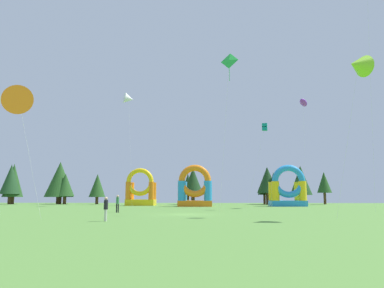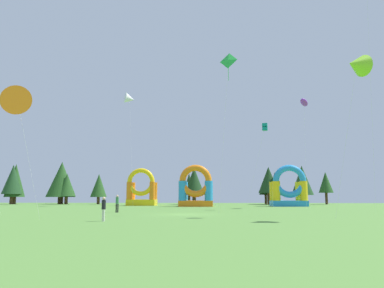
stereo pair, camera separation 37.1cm
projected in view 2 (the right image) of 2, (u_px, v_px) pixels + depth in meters
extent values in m
plane|color=#548438|center=(185.00, 214.00, 35.50)|extent=(120.00, 120.00, 0.00)
cone|color=white|center=(130.00, 99.00, 68.02)|extent=(2.64, 2.61, 2.15)
cylinder|color=silver|center=(131.00, 150.00, 64.75)|extent=(1.90, 3.75, 19.55)
pyramid|color=green|center=(228.00, 61.00, 36.40)|extent=(1.40, 0.98, 1.29)
cylinder|color=green|center=(228.00, 71.00, 36.34)|extent=(0.04, 0.04, 2.00)
cylinder|color=silver|center=(224.00, 138.00, 36.65)|extent=(1.07, 2.40, 14.98)
cube|color=#0C7F7A|center=(265.00, 129.00, 48.82)|extent=(0.79, 0.79, 0.42)
cube|color=#0C7F7A|center=(265.00, 125.00, 48.89)|extent=(0.79, 0.79, 0.42)
cylinder|color=silver|center=(256.00, 168.00, 48.44)|extent=(2.63, 0.55, 10.84)
cone|color=orange|center=(18.00, 103.00, 28.95)|extent=(2.88, 2.76, 2.33)
cylinder|color=silver|center=(29.00, 161.00, 28.61)|extent=(1.94, 0.72, 8.98)
cone|color=#8CD826|center=(356.00, 65.00, 27.97)|extent=(2.18, 2.22, 1.71)
cylinder|color=silver|center=(346.00, 143.00, 28.43)|extent=(1.41, 2.49, 11.64)
cylinder|color=silver|center=(371.00, 93.00, 38.16)|extent=(2.58, 7.79, 24.65)
ellipsoid|color=purple|center=(304.00, 102.00, 55.91)|extent=(2.11, 3.14, 1.23)
cylinder|color=silver|center=(305.00, 153.00, 53.60)|extent=(0.91, 2.50, 15.82)
cylinder|color=silver|center=(103.00, 215.00, 25.99)|extent=(0.17, 0.17, 0.82)
cylinder|color=silver|center=(104.00, 215.00, 25.87)|extent=(0.17, 0.17, 0.82)
cylinder|color=black|center=(104.00, 205.00, 26.04)|extent=(0.41, 0.41, 0.65)
sphere|color=#D8AD84|center=(104.00, 198.00, 26.10)|extent=(0.22, 0.22, 0.22)
cylinder|color=black|center=(116.00, 208.00, 39.65)|extent=(0.14, 0.14, 0.91)
cylinder|color=black|center=(118.00, 208.00, 39.65)|extent=(0.14, 0.14, 0.91)
cylinder|color=#33723F|center=(117.00, 201.00, 39.77)|extent=(0.34, 0.34, 0.72)
sphere|color=#D8AD84|center=(117.00, 196.00, 39.83)|extent=(0.25, 0.25, 0.25)
cube|color=yellow|center=(142.00, 202.00, 69.17)|extent=(5.33, 3.69, 1.13)
cylinder|color=orange|center=(129.00, 191.00, 68.29)|extent=(1.03, 1.03, 3.21)
cylinder|color=orange|center=(152.00, 191.00, 68.03)|extent=(1.03, 1.03, 3.21)
cylinder|color=orange|center=(132.00, 191.00, 70.91)|extent=(1.03, 1.03, 3.21)
cylinder|color=orange|center=(155.00, 191.00, 70.65)|extent=(1.03, 1.03, 3.21)
torus|color=yellow|center=(141.00, 182.00, 68.38)|extent=(5.12, 0.83, 5.12)
cube|color=#268CD8|center=(288.00, 203.00, 64.28)|extent=(5.92, 4.73, 0.97)
cylinder|color=yellow|center=(276.00, 191.00, 63.03)|extent=(1.33, 1.33, 3.30)
cylinder|color=yellow|center=(304.00, 191.00, 62.75)|extent=(1.33, 1.33, 3.30)
cylinder|color=yellow|center=(273.00, 191.00, 66.40)|extent=(1.33, 1.33, 3.30)
cylinder|color=yellow|center=(299.00, 191.00, 66.12)|extent=(1.33, 1.33, 3.30)
torus|color=#268CD8|center=(290.00, 181.00, 63.12)|extent=(5.66, 1.06, 5.66)
cube|color=orange|center=(196.00, 203.00, 63.58)|extent=(5.77, 4.78, 0.98)
cylinder|color=#268CD8|center=(182.00, 191.00, 62.31)|extent=(1.34, 1.34, 3.32)
cylinder|color=#268CD8|center=(209.00, 191.00, 62.04)|extent=(1.34, 1.34, 3.32)
cylinder|color=#268CD8|center=(184.00, 191.00, 65.71)|extent=(1.34, 1.34, 3.32)
cylinder|color=#268CD8|center=(209.00, 191.00, 65.44)|extent=(1.34, 1.34, 3.32)
torus|color=orange|center=(196.00, 181.00, 62.41)|extent=(5.50, 1.07, 5.50)
cylinder|color=#4C331E|center=(12.00, 199.00, 80.39)|extent=(0.78, 0.78, 2.19)
cone|color=#1E4221|center=(13.00, 179.00, 81.00)|extent=(4.34, 4.34, 6.47)
cylinder|color=#4C331E|center=(14.00, 201.00, 81.04)|extent=(0.78, 0.78, 1.56)
cone|color=#234C1E|center=(15.00, 180.00, 81.65)|extent=(4.34, 4.34, 7.27)
cylinder|color=#4C331E|center=(60.00, 201.00, 81.39)|extent=(1.14, 1.14, 1.55)
cone|color=#234C1E|center=(61.00, 179.00, 82.04)|extent=(6.33, 6.33, 7.78)
cylinder|color=#4C331E|center=(66.00, 200.00, 80.36)|extent=(0.71, 0.71, 1.71)
cone|color=#234C1E|center=(67.00, 185.00, 80.83)|extent=(3.95, 3.95, 4.94)
cylinder|color=#4C331E|center=(98.00, 201.00, 81.04)|extent=(0.65, 0.65, 1.55)
cone|color=#234C1E|center=(99.00, 185.00, 81.50)|extent=(3.59, 3.59, 5.05)
cylinder|color=#4C331E|center=(189.00, 200.00, 77.91)|extent=(0.52, 0.52, 1.96)
cone|color=#1E4221|center=(189.00, 184.00, 78.37)|extent=(2.86, 2.86, 4.60)
cylinder|color=#4C331E|center=(194.00, 199.00, 76.05)|extent=(0.76, 0.76, 2.19)
cone|color=#193819|center=(194.00, 181.00, 76.58)|extent=(4.24, 4.24, 5.43)
cylinder|color=#4C331E|center=(266.00, 199.00, 80.11)|extent=(0.51, 0.51, 2.04)
cone|color=#193819|center=(265.00, 185.00, 80.56)|extent=(2.82, 2.82, 4.38)
cylinder|color=#4C331E|center=(269.00, 199.00, 77.55)|extent=(0.80, 0.80, 2.39)
cone|color=#193819|center=(269.00, 180.00, 78.10)|extent=(4.44, 4.44, 5.53)
cylinder|color=#4C331E|center=(275.00, 199.00, 76.61)|extent=(0.51, 0.51, 2.42)
cone|color=#1E4221|center=(275.00, 182.00, 77.08)|extent=(2.82, 2.82, 4.30)
cylinder|color=#4C331E|center=(303.00, 200.00, 75.49)|extent=(0.80, 0.80, 1.98)
cone|color=#1E4221|center=(302.00, 180.00, 76.05)|extent=(4.46, 4.46, 6.03)
cylinder|color=#4C331E|center=(326.00, 199.00, 78.56)|extent=(0.55, 0.55, 2.46)
cone|color=#234C1E|center=(326.00, 182.00, 79.04)|extent=(3.04, 3.04, 4.45)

